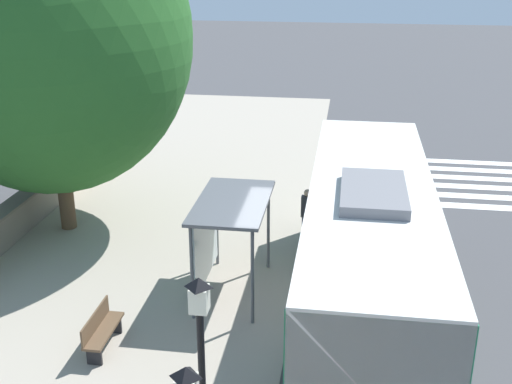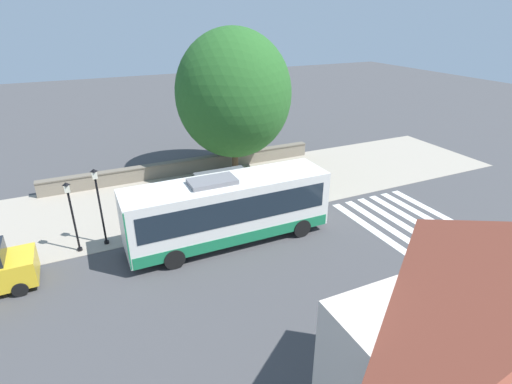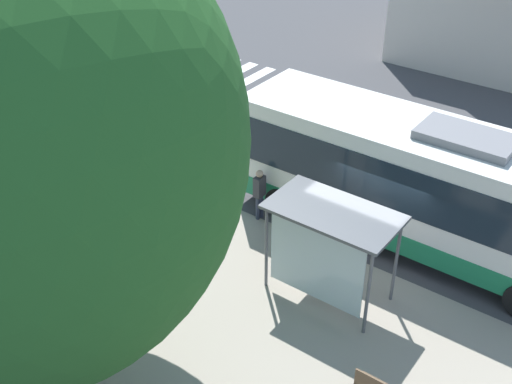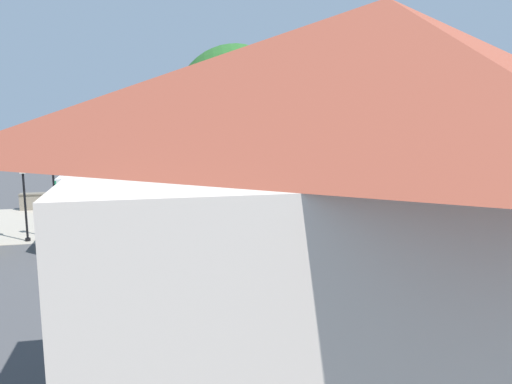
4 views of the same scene
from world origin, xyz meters
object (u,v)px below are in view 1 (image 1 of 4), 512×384
at_px(pedestrian, 307,211).
at_px(shade_tree, 48,36).
at_px(bench, 101,330).
at_px(bus, 368,249).
at_px(bus_shelter, 226,216).

bearing_deg(pedestrian, shade_tree, -178.63).
bearing_deg(shade_tree, bench, -60.39).
bearing_deg(bus, bus_shelter, 164.49).
distance_m(bus, bus_shelter, 3.48).
relative_size(bus, shade_tree, 1.02).
bearing_deg(bench, bus, 18.78).
distance_m(bus, bench, 6.02).
distance_m(bus, pedestrian, 4.57).
relative_size(bus, bus_shelter, 3.41).
xyz_separation_m(bus_shelter, bench, (-2.19, -2.82, -1.57)).
relative_size(bus_shelter, shade_tree, 0.30).
distance_m(bus_shelter, shade_tree, 7.34).
bearing_deg(bench, shade_tree, 119.61).
relative_size(bus_shelter, pedestrian, 1.90).
height_order(bus, shade_tree, shade_tree).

